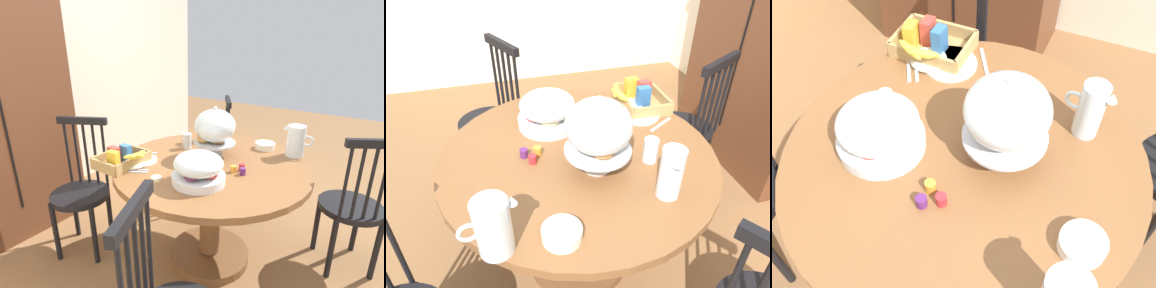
{
  "view_description": "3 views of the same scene",
  "coord_description": "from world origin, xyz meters",
  "views": [
    {
      "loc": [
        -1.46,
        -0.96,
        1.51
      ],
      "look_at": [
        0.05,
        0.09,
        0.84
      ],
      "focal_mm": 27.88,
      "sensor_mm": 36.0,
      "label": 1
    },
    {
      "loc": [
        1.27,
        -0.4,
        1.7
      ],
      "look_at": [
        0.05,
        -0.06,
        0.79
      ],
      "focal_mm": 32.86,
      "sensor_mm": 36.0,
      "label": 2
    },
    {
      "loc": [
        0.41,
        -0.87,
        1.88
      ],
      "look_at": [
        0.05,
        -0.06,
        0.79
      ],
      "focal_mm": 39.73,
      "sensor_mm": 36.0,
      "label": 3
    }
  ],
  "objects": [
    {
      "name": "soup_spoon",
      "position": [
        -0.07,
        0.41,
        0.74
      ],
      "size": [
        0.1,
        0.15,
        0.01
      ],
      "primitive_type": "cube",
      "rotation": [
        0.0,
        0.0,
        8.39
      ],
      "color": "silver",
      "rests_on": "dining_table"
    },
    {
      "name": "jam_jar_apricot",
      "position": [
        0.01,
        -0.24,
        0.76
      ],
      "size": [
        0.04,
        0.04,
        0.04
      ],
      "primitive_type": "cylinder",
      "color": "orange",
      "rests_on": "dining_table"
    },
    {
      "name": "jam_jar_strawberry",
      "position": [
        0.06,
        -0.27,
        0.76
      ],
      "size": [
        0.04,
        0.04,
        0.04
      ],
      "primitive_type": "cylinder",
      "color": "#B7282D",
      "rests_on": "dining_table"
    },
    {
      "name": "dinner_fork",
      "position": [
        -0.33,
        0.25,
        0.74
      ],
      "size": [
        0.1,
        0.15,
        0.01
      ],
      "primitive_type": "cube",
      "rotation": [
        0.0,
        0.0,
        8.39
      ],
      "color": "silver",
      "rests_on": "dining_table"
    },
    {
      "name": "milk_pitcher",
      "position": [
        0.4,
        0.2,
        0.84
      ],
      "size": [
        0.17,
        0.09,
        0.21
      ],
      "color": "silver",
      "rests_on": "dining_table"
    },
    {
      "name": "table_knife",
      "position": [
        -0.31,
        0.27,
        0.74
      ],
      "size": [
        0.1,
        0.15,
        0.01
      ],
      "primitive_type": "cube",
      "rotation": [
        0.0,
        0.0,
        8.39
      ],
      "color": "silver",
      "rests_on": "dining_table"
    },
    {
      "name": "orange_juice_pitcher",
      "position": [
        0.48,
        -0.46,
        0.84
      ],
      "size": [
        0.12,
        0.2,
        0.21
      ],
      "color": "silver",
      "rests_on": "dining_table"
    },
    {
      "name": "pastry_stand_with_dome",
      "position": [
        0.17,
        -0.01,
        0.94
      ],
      "size": [
        0.28,
        0.28,
        0.34
      ],
      "color": "silver",
      "rests_on": "dining_table"
    },
    {
      "name": "dining_table",
      "position": [
        0.05,
        -0.06,
        0.54
      ],
      "size": [
        1.24,
        1.24,
        0.74
      ],
      "color": "brown",
      "rests_on": "ground_plane"
    },
    {
      "name": "butter_dish",
      "position": [
        -0.33,
        0.07,
        0.75
      ],
      "size": [
        0.06,
        0.06,
        0.02
      ],
      "primitive_type": "cylinder",
      "color": "beige",
      "rests_on": "dining_table"
    },
    {
      "name": "ground_plane",
      "position": [
        0.0,
        0.0,
        0.0
      ],
      "size": [
        10.0,
        10.0,
        0.0
      ],
      "primitive_type": "plane",
      "color": "brown"
    },
    {
      "name": "china_plate_large",
      "position": [
        -0.19,
        0.34,
        0.75
      ],
      "size": [
        0.22,
        0.22,
        0.01
      ],
      "primitive_type": "cylinder",
      "color": "white",
      "rests_on": "dining_table"
    },
    {
      "name": "fruit_platter_covered",
      "position": [
        -0.22,
        -0.14,
        0.83
      ],
      "size": [
        0.3,
        0.3,
        0.18
      ],
      "color": "silver",
      "rests_on": "dining_table"
    },
    {
      "name": "windsor_chair_near_window",
      "position": [
        0.51,
        -0.86,
        0.45
      ],
      "size": [
        0.46,
        0.46,
        0.97
      ],
      "color": "black",
      "rests_on": "ground_plane"
    },
    {
      "name": "drinking_glass",
      "position": [
        0.18,
        0.23,
        0.8
      ],
      "size": [
        0.06,
        0.06,
        0.11
      ],
      "primitive_type": "cylinder",
      "color": "silver",
      "rests_on": "dining_table"
    },
    {
      "name": "cereal_basket",
      "position": [
        -0.3,
        0.38,
        0.78
      ],
      "size": [
        0.32,
        0.3,
        0.12
      ],
      "color": "tan",
      "rests_on": "dining_table"
    },
    {
      "name": "jam_jar_grape",
      "position": [
        0.01,
        -0.3,
        0.76
      ],
      "size": [
        0.04,
        0.04,
        0.04
      ],
      "primitive_type": "cylinder",
      "color": "#5B2366",
      "rests_on": "dining_table"
    },
    {
      "name": "cereal_bowl",
      "position": [
        0.5,
        -0.24,
        0.76
      ],
      "size": [
        0.14,
        0.14,
        0.04
      ],
      "primitive_type": "cylinder",
      "color": "white",
      "rests_on": "dining_table"
    },
    {
      "name": "windsor_chair_by_cabinet",
      "position": [
        0.84,
        0.41,
        0.45
      ],
      "size": [
        0.46,
        0.46,
        0.97
      ],
      "color": "black",
      "rests_on": "ground_plane"
    },
    {
      "name": "wall_back",
      "position": [
        0.0,
        1.83,
        1.3
      ],
      "size": [
        4.8,
        0.06,
        2.6
      ],
      "primitive_type": "cube",
      "color": "silver",
      "rests_on": "ground_plane"
    },
    {
      "name": "china_plate_small",
      "position": [
        -0.27,
        0.32,
        0.76
      ],
      "size": [
        0.15,
        0.15,
        0.01
      ],
      "primitive_type": "cylinder",
      "color": "white",
      "rests_on": "china_plate_large"
    },
    {
      "name": "windsor_chair_facing_door",
      "position": [
        -0.36,
        0.77,
        0.45
      ],
      "size": [
        0.45,
        0.45,
        0.97
      ],
      "color": "black",
      "rests_on": "ground_plane"
    }
  ]
}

